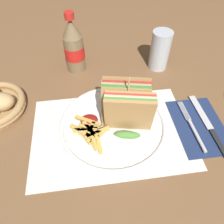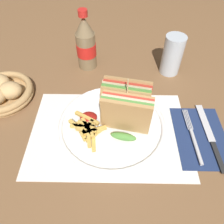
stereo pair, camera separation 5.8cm
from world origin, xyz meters
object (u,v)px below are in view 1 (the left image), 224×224
plate_main (113,125)px  knife (208,124)px  club_sandwich (127,108)px  coke_bottle_near (74,47)px  glass_near (160,50)px  fork (194,130)px

plate_main → knife: plate_main is taller
plate_main → club_sandwich: bearing=-5.2°
knife → coke_bottle_near: coke_bottle_near is taller
coke_bottle_near → glass_near: coke_bottle_near is taller
plate_main → fork: (0.21, -0.05, -0.00)m
club_sandwich → coke_bottle_near: bearing=114.2°
club_sandwich → coke_bottle_near: coke_bottle_near is taller
fork → coke_bottle_near: (-0.30, 0.32, 0.08)m
coke_bottle_near → glass_near: bearing=-5.5°
fork → coke_bottle_near: size_ratio=0.87×
knife → coke_bottle_near: (-0.35, 0.30, 0.08)m
club_sandwich → knife: bearing=-7.0°
club_sandwich → fork: bearing=-13.2°
plate_main → club_sandwich: size_ratio=1.84×
fork → glass_near: size_ratio=1.32×
club_sandwich → fork: club_sandwich is taller
club_sandwich → coke_bottle_near: size_ratio=0.79×
fork → knife: bearing=15.0°
club_sandwich → glass_near: size_ratio=1.20×
fork → knife: (0.05, 0.01, -0.00)m
coke_bottle_near → fork: bearing=-46.5°
club_sandwich → knife: (0.22, -0.03, -0.07)m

